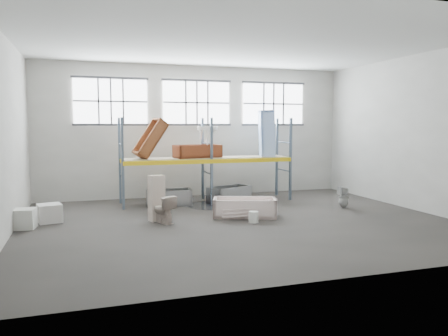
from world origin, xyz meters
name	(u,v)px	position (x,y,z in m)	size (l,w,h in m)	color
floor	(240,223)	(0.00, 0.00, -0.05)	(12.00, 10.00, 0.10)	#403B37
ceiling	(241,41)	(0.00, 0.00, 5.05)	(12.00, 10.00, 0.10)	silver
wall_back	(196,131)	(0.00, 5.05, 2.50)	(12.00, 0.10, 5.00)	#A6A39B
wall_front	(340,140)	(0.00, -5.05, 2.50)	(12.00, 0.10, 5.00)	#A29F95
wall_left	(2,135)	(-6.05, 0.00, 2.50)	(0.10, 10.00, 5.00)	#ABA89F
wall_right	(417,133)	(6.05, 0.00, 2.50)	(0.10, 10.00, 5.00)	#9E9B92
window_left	(111,101)	(-3.20, 4.94, 3.60)	(2.60, 0.04, 1.60)	white
window_mid	(197,103)	(0.00, 4.94, 3.60)	(2.60, 0.04, 1.60)	white
window_right	(273,104)	(3.20, 4.94, 3.60)	(2.60, 0.04, 1.60)	white
rack_upright_la	(123,164)	(-3.00, 2.90, 1.50)	(0.08, 0.08, 3.00)	slate
rack_upright_lb	(120,161)	(-3.00, 4.10, 1.50)	(0.08, 0.08, 3.00)	slate
rack_upright_ma	(212,161)	(0.00, 2.90, 1.50)	(0.08, 0.08, 3.00)	slate
rack_upright_mb	(203,159)	(0.00, 4.10, 1.50)	(0.08, 0.08, 3.00)	slate
rack_upright_ra	(291,159)	(3.00, 2.90, 1.50)	(0.08, 0.08, 3.00)	slate
rack_upright_rb	(277,157)	(3.00, 4.10, 1.50)	(0.08, 0.08, 3.00)	slate
rack_beam_front	(212,161)	(0.00, 2.90, 1.50)	(6.00, 0.10, 0.14)	yellow
rack_beam_back	(203,159)	(0.00, 4.10, 1.50)	(6.00, 0.10, 0.14)	yellow
shelf_deck	(207,158)	(0.00, 3.50, 1.58)	(5.90, 1.10, 0.03)	gray
wet_patch	(213,205)	(0.00, 2.70, 0.00)	(1.80, 1.80, 0.00)	black
bathtub_beige	(245,207)	(0.37, 0.62, 0.28)	(1.88, 0.88, 0.55)	#F7DCD5
cistern_spare	(270,205)	(1.25, 0.70, 0.28)	(0.42, 0.20, 0.40)	beige
sink_in_tub	(243,212)	(0.29, 0.55, 0.16)	(0.44, 0.44, 0.15)	beige
toilet_beige	(163,209)	(-2.11, 0.51, 0.39)	(0.44, 0.77, 0.79)	beige
cistern_tall	(157,198)	(-2.24, 0.85, 0.66)	(0.42, 0.28, 1.32)	beige
toilet_white	(344,197)	(3.99, 0.92, 0.36)	(0.33, 0.33, 0.73)	silver
steel_tub_left	(169,198)	(-1.45, 3.14, 0.27)	(1.48, 0.69, 0.54)	#9B9EA1
steel_tub_right	(229,194)	(0.72, 3.14, 0.29)	(1.56, 0.73, 0.57)	#B7BBC0
rust_tub_flat	(197,151)	(-0.34, 3.52, 1.82)	(1.62, 0.76, 0.46)	maroon
rust_tub_tilted	(150,138)	(-2.01, 3.49, 2.29)	(1.43, 0.67, 0.40)	brown
sink_on_shelf	(208,144)	(-0.05, 3.25, 2.09)	(0.73, 0.56, 0.65)	white
blue_tub_upright	(267,135)	(2.31, 3.52, 2.40)	(1.78, 0.83, 0.50)	#9EC1FA
bucket	(254,217)	(0.32, -0.23, 0.16)	(0.27, 0.27, 0.32)	white
carton_near	(23,219)	(-5.79, 0.96, 0.27)	(0.62, 0.53, 0.53)	silver
carton_far	(50,213)	(-5.17, 1.60, 0.26)	(0.62, 0.62, 0.51)	silver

